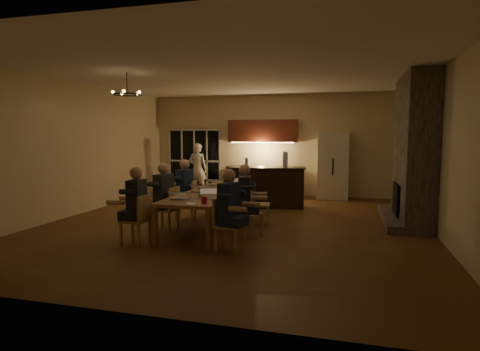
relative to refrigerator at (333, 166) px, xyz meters
name	(u,v)px	position (x,y,z in m)	size (l,w,h in m)	color
floor	(235,224)	(-1.90, -4.15, -1.00)	(9.00, 9.00, 0.00)	brown
back_wall	(274,145)	(-1.90, 0.37, 0.60)	(8.00, 0.04, 3.20)	beige
left_wall	(74,149)	(-5.92, -4.15, 0.60)	(0.04, 9.00, 3.20)	beige
right_wall	(442,153)	(2.12, -4.15, 0.60)	(0.04, 9.00, 3.20)	beige
ceiling	(235,73)	(-1.90, -4.15, 2.22)	(8.00, 9.00, 0.04)	white
french_doors	(195,161)	(-4.60, 0.32, 0.05)	(1.86, 0.08, 2.10)	black
fireplace	(414,150)	(1.80, -2.95, 0.60)	(0.58, 2.50, 3.20)	#6D6155
kitchenette	(262,158)	(-2.20, 0.05, 0.20)	(2.24, 0.68, 2.40)	maroon
refrigerator	(333,166)	(0.00, 0.00, 0.00)	(0.90, 0.68, 2.00)	#EDE6C6
dining_table	(212,210)	(-2.28, -4.56, -0.62)	(1.10, 3.34, 0.75)	#AA7C44
bar_island	(267,187)	(-1.65, -1.92, -0.46)	(2.02, 0.68, 1.08)	black
chair_left_near	(135,220)	(-3.15, -6.17, -0.55)	(0.44, 0.44, 0.89)	#A68C53
chair_left_mid	(165,209)	(-3.11, -5.06, -0.55)	(0.44, 0.44, 0.89)	#A68C53
chair_left_far	(186,200)	(-3.12, -3.99, -0.55)	(0.44, 0.44, 0.89)	#A68C53
chair_right_near	(230,225)	(-1.43, -6.12, -0.55)	(0.44, 0.44, 0.89)	#A68C53
chair_right_mid	(249,213)	(-1.37, -5.10, -0.55)	(0.44, 0.44, 0.89)	#A68C53
chair_right_far	(259,204)	(-1.40, -4.02, -0.55)	(0.44, 0.44, 0.89)	#A68C53
person_left_near	(137,206)	(-3.13, -6.15, -0.31)	(0.60, 0.60, 1.38)	#22252B
person_right_near	(229,211)	(-1.44, -6.16, -0.31)	(0.60, 0.60, 1.38)	navy
person_left_mid	(164,197)	(-3.12, -5.11, -0.31)	(0.60, 0.60, 1.38)	#32363B
person_right_mid	(245,200)	(-1.45, -5.08, -0.31)	(0.60, 0.60, 1.38)	#22252B
person_left_far	(185,190)	(-3.14, -3.98, -0.31)	(0.60, 0.60, 1.38)	navy
standing_person	(198,169)	(-4.24, -0.34, -0.16)	(0.61, 0.40, 1.67)	white
chandelier	(127,95)	(-3.97, -4.95, 1.75)	(0.59, 0.59, 0.03)	black
laptop_a	(180,193)	(-2.55, -5.58, -0.14)	(0.32, 0.28, 0.23)	silver
laptop_b	(209,193)	(-2.04, -5.44, -0.14)	(0.32, 0.28, 0.23)	silver
laptop_c	(201,186)	(-2.53, -4.59, -0.14)	(0.32, 0.28, 0.23)	silver
laptop_d	(221,187)	(-2.09, -4.56, -0.14)	(0.32, 0.28, 0.23)	silver
laptop_e	(216,181)	(-2.55, -3.52, -0.14)	(0.32, 0.28, 0.23)	silver
laptop_f	(240,181)	(-1.96, -3.55, -0.14)	(0.32, 0.28, 0.23)	silver
mug_front	(203,192)	(-2.31, -5.02, -0.20)	(0.08, 0.08, 0.10)	white
mug_mid	(226,187)	(-2.14, -4.04, -0.20)	(0.07, 0.07, 0.10)	white
mug_back	(207,185)	(-2.67, -3.80, -0.20)	(0.08, 0.08, 0.10)	white
redcup_near	(204,200)	(-1.95, -5.94, -0.19)	(0.09, 0.09, 0.12)	#AF0B15
redcup_mid	(200,186)	(-2.68, -4.23, -0.19)	(0.09, 0.09, 0.12)	#AF0B15
redcup_far	(235,182)	(-2.19, -3.20, -0.19)	(0.09, 0.09, 0.12)	#AF0B15
can_silver	(200,194)	(-2.26, -5.32, -0.19)	(0.07, 0.07, 0.12)	#B2B2B7
can_cola	(225,181)	(-2.43, -3.18, -0.19)	(0.06, 0.06, 0.12)	#3F0F0C
can_right	(234,188)	(-1.91, -4.25, -0.19)	(0.06, 0.06, 0.12)	#B2B2B7
plate_near	(220,196)	(-1.96, -5.06, -0.24)	(0.25, 0.25, 0.02)	white
plate_left	(179,198)	(-2.60, -5.51, -0.24)	(0.22, 0.22, 0.02)	white
plate_far	(239,188)	(-1.91, -3.81, -0.24)	(0.26, 0.26, 0.02)	white
notepad	(191,204)	(-2.14, -6.07, -0.24)	(0.15, 0.22, 0.01)	white
bar_bottle	(246,162)	(-2.19, -2.03, 0.20)	(0.08, 0.08, 0.24)	#99999E
bar_blender	(285,159)	(-1.18, -1.80, 0.28)	(0.13, 0.13, 0.41)	silver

